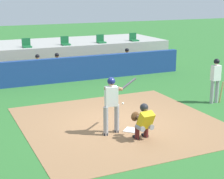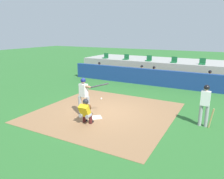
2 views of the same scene
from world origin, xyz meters
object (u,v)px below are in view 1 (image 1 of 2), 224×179
batter_at_plate (112,102)px  stadium_seat_3 (65,43)px  catcher_crouched (143,120)px  dugout_player_3 (128,60)px  stadium_seat_4 (101,41)px  stadium_seat_2 (27,45)px  home_plate (132,130)px  dugout_player_1 (39,67)px  stadium_seat_5 (134,39)px  dugout_player_2 (58,65)px  on_deck_batter (216,78)px

batter_at_plate → stadium_seat_3: 10.31m
catcher_crouched → stadium_seat_3: size_ratio=3.54×
dugout_player_3 → stadium_seat_4: bearing=110.3°
stadium_seat_3 → stadium_seat_4: (2.17, 0.00, 0.00)m
stadium_seat_2 → catcher_crouched: bearing=-84.5°
home_plate → dugout_player_1: bearing=96.8°
dugout_player_1 → stadium_seat_5: stadium_seat_5 is taller
dugout_player_2 → stadium_seat_5: size_ratio=2.71×
batter_at_plate → stadium_seat_5: size_ratio=3.76×
stadium_seat_2 → stadium_seat_3: bearing=0.0°
catcher_crouched → stadium_seat_5: 12.27m
stadium_seat_3 → stadium_seat_5: bearing=0.0°
stadium_seat_3 → stadium_seat_4: bearing=0.0°
dugout_player_2 → catcher_crouched: bearing=-90.3°
home_plate → dugout_player_2: 8.17m
stadium_seat_2 → stadium_seat_4: same height
home_plate → dugout_player_1: size_ratio=0.34×
on_deck_batter → dugout_player_2: (-4.39, 6.78, -0.35)m
home_plate → catcher_crouched: size_ratio=0.26×
dugout_player_1 → dugout_player_3: 4.98m
stadium_seat_2 → home_plate: bearing=-83.9°
stadium_seat_5 → stadium_seat_2: bearing=180.0°
stadium_seat_2 → stadium_seat_5: 6.50m
on_deck_batter → dugout_player_1: on_deck_batter is taller
stadium_seat_3 → stadium_seat_2: bearing=180.0°
home_plate → stadium_seat_3: (1.08, 10.18, 1.51)m
stadium_seat_2 → stadium_seat_4: (4.33, 0.00, 0.00)m
stadium_seat_4 → on_deck_batter: bearing=-82.5°
batter_at_plate → stadium_seat_5: (6.09, 10.15, 0.50)m
on_deck_batter → stadium_seat_2: size_ratio=3.72×
dugout_player_3 → stadium_seat_2: stadium_seat_2 is taller
home_plate → batter_at_plate: size_ratio=0.24×
catcher_crouched → dugout_player_2: 8.93m
stadium_seat_3 → dugout_player_3: bearing=-34.9°
home_plate → catcher_crouched: catcher_crouched is taller
batter_at_plate → dugout_player_1: size_ratio=1.39×
catcher_crouched → stadium_seat_5: size_ratio=3.54×
stadium_seat_2 → stadium_seat_5: bearing=0.0°
dugout_player_1 → stadium_seat_2: 2.21m
stadium_seat_3 → stadium_seat_5: size_ratio=1.00×
on_deck_batter → dugout_player_3: 6.80m
dugout_player_1 → dugout_player_2: bearing=0.0°
catcher_crouched → dugout_player_2: dugout_player_2 is taller
dugout_player_2 → stadium_seat_3: size_ratio=2.71×
batter_at_plate → dugout_player_1: 8.13m
dugout_player_1 → stadium_seat_2: stadium_seat_2 is taller
dugout_player_1 → dugout_player_2: size_ratio=1.00×
dugout_player_3 → batter_at_plate: bearing=-119.9°
home_plate → stadium_seat_2: size_ratio=0.92×
batter_at_plate → stadium_seat_2: (-0.41, 10.15, 0.50)m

